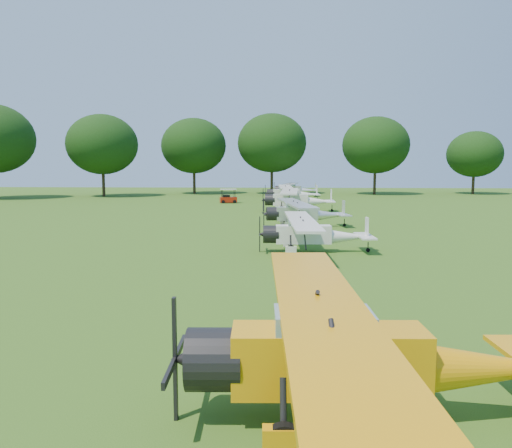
{
  "coord_description": "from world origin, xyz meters",
  "views": [
    {
      "loc": [
        -0.29,
        -24.25,
        4.5
      ],
      "look_at": [
        -1.73,
        2.29,
        1.4
      ],
      "focal_mm": 35.0,
      "sensor_mm": 36.0,
      "label": 1
    }
  ],
  "objects": [
    {
      "name": "tree_belt",
      "position": [
        3.57,
        0.16,
        8.03
      ],
      "size": [
        137.36,
        130.27,
        14.52
      ],
      "color": "black",
      "rests_on": "ground"
    },
    {
      "name": "aircraft_5",
      "position": [
        1.02,
        25.45,
        1.33
      ],
      "size": [
        7.23,
        11.5,
        2.27
      ],
      "rotation": [
        0.0,
        0.0,
        -0.03
      ],
      "color": "white",
      "rests_on": "ground"
    },
    {
      "name": "aircraft_3",
      "position": [
        1.24,
        1.72,
        1.1
      ],
      "size": [
        6.0,
        9.55,
        1.88
      ],
      "rotation": [
        0.0,
        0.0,
        0.05
      ],
      "color": "white",
      "rests_on": "ground"
    },
    {
      "name": "golf_cart",
      "position": [
        -7.0,
        36.23,
        0.57
      ],
      "size": [
        2.23,
        1.66,
        1.71
      ],
      "rotation": [
        0.0,
        0.0,
        0.24
      ],
      "color": "#A21F0B",
      "rests_on": "ground"
    },
    {
      "name": "ground",
      "position": [
        0.0,
        0.0,
        0.0
      ],
      "size": [
        160.0,
        160.0,
        0.0
      ],
      "primitive_type": "plane",
      "color": "#285114",
      "rests_on": "ground"
    },
    {
      "name": "aircraft_4",
      "position": [
        1.19,
        12.59,
        1.17
      ],
      "size": [
        6.45,
        10.22,
        2.01
      ],
      "rotation": [
        0.0,
        0.0,
        0.15
      ],
      "color": "silver",
      "rests_on": "ground"
    },
    {
      "name": "aircraft_7",
      "position": [
        1.37,
        50.25,
        1.21
      ],
      "size": [
        6.63,
        10.54,
        2.07
      ],
      "rotation": [
        0.0,
        0.0,
        -0.12
      ],
      "color": "silver",
      "rests_on": "ground"
    },
    {
      "name": "aircraft_2",
      "position": [
        1.07,
        -15.74,
        1.3
      ],
      "size": [
        7.11,
        11.32,
        2.23
      ],
      "rotation": [
        0.0,
        0.0,
        0.05
      ],
      "color": "orange",
      "rests_on": "ground"
    },
    {
      "name": "aircraft_6",
      "position": [
        0.63,
        38.27,
        1.26
      ],
      "size": [
        6.89,
        10.96,
        2.16
      ],
      "rotation": [
        0.0,
        0.0,
        0.04
      ],
      "color": "white",
      "rests_on": "ground"
    }
  ]
}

